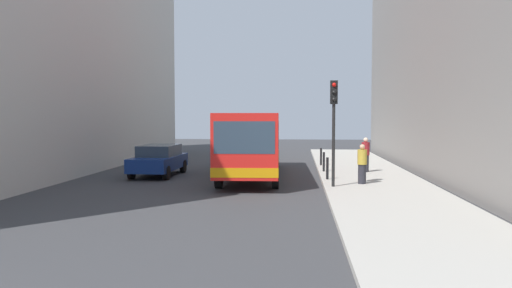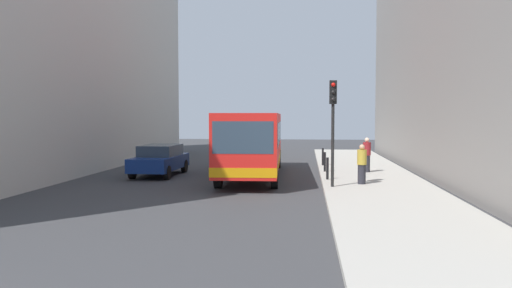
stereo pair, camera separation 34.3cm
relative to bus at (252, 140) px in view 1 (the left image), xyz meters
The scene contains 12 objects.
ground_plane 3.22m from the bus, 90.06° to the right, with size 80.00×80.00×0.00m, color #38383A.
sidewalk 6.27m from the bus, 26.75° to the right, with size 4.40×40.00×0.15m, color #ADA89E.
building_left 12.96m from the bus, behind, with size 7.00×32.00×15.13m, color #BCB7AD.
building_right 12.58m from the bus, ahead, with size 7.00×32.00×13.35m, color gray.
bus is the anchor object (origin of this frame).
car_beside_bus 4.62m from the bus, behind, with size 1.94×4.44×1.48m.
traffic_light 5.70m from the bus, 50.32° to the right, with size 0.28×0.33×4.10m.
bollard_near 4.16m from the bus, 30.74° to the right, with size 0.11×0.11×0.95m, color black.
bollard_mid 3.77m from the bus, 17.12° to the left, with size 0.11×0.11×0.95m, color black.
bollard_far 5.52m from the bus, 50.45° to the left, with size 0.11×0.11×0.95m, color black.
pedestrian_near_signal 5.89m from the bus, 35.26° to the right, with size 0.38×0.38×1.60m.
pedestrian_mid_sidewalk 5.61m from the bus, 10.38° to the left, with size 0.38×0.38×1.68m.
Camera 1 is at (2.19, -21.34, 2.92)m, focal length 35.65 mm.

